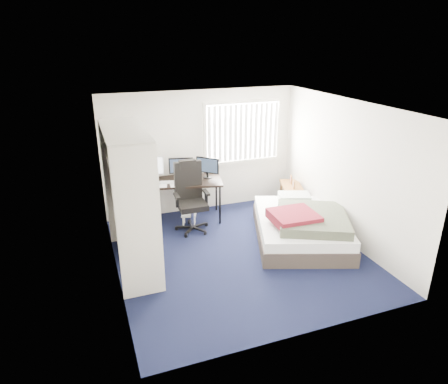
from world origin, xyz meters
name	(u,v)px	position (x,y,z in m)	size (l,w,h in m)	color
ground	(239,254)	(0.00, 0.00, 0.00)	(4.20, 4.20, 0.00)	black
room_shell	(240,170)	(0.00, 0.00, 1.51)	(4.20, 4.20, 4.20)	silver
window_assembly	(243,132)	(0.90, 2.04, 1.60)	(1.72, 0.09, 1.32)	white
closet	(131,186)	(-1.67, 0.27, 1.35)	(0.64, 1.84, 2.22)	beige
desk	(179,179)	(-0.57, 1.75, 0.84)	(1.80, 1.13, 1.28)	black
office_chair	(191,204)	(-0.49, 1.22, 0.51)	(0.64, 0.63, 1.33)	black
footstool	(189,216)	(-0.49, 1.39, 0.18)	(0.34, 0.31, 0.23)	white
nightstand	(292,188)	(1.75, 1.36, 0.48)	(0.63, 0.88, 0.73)	brown
bed	(301,225)	(1.25, 0.08, 0.29)	(2.15, 2.45, 0.68)	#3A3029
pine_box	(146,278)	(-1.65, -0.44, 0.16)	(0.43, 0.32, 0.32)	tan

